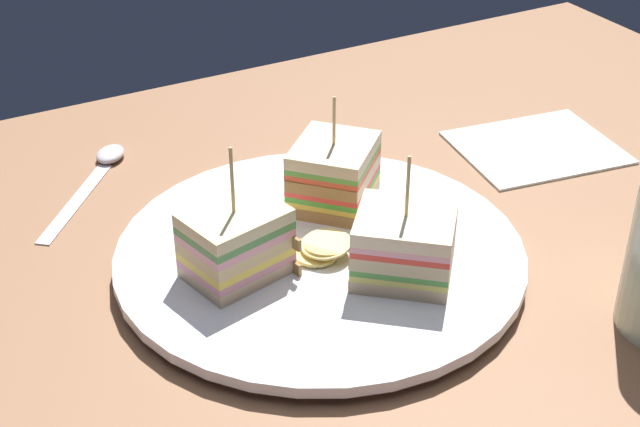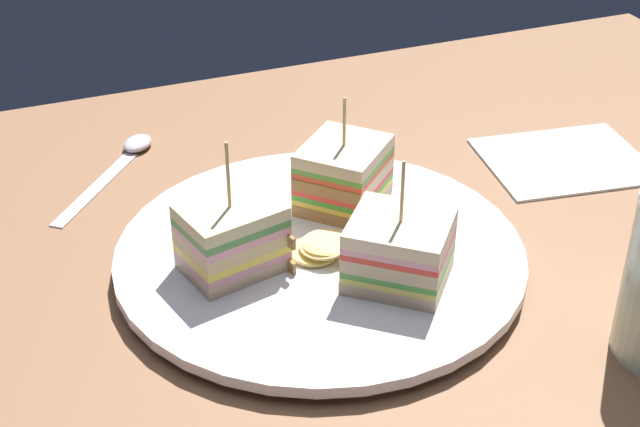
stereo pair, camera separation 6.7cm
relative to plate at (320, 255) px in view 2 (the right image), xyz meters
The scene contains 8 objects.
ground_plane 1.81cm from the plate, ahead, with size 108.90×71.07×1.80cm, color brown.
plate is the anchor object (origin of this frame).
sandwich_wedge_0 7.17cm from the plate, 57.08° to the right, with size 8.99×8.92×9.29cm.
sandwich_wedge_1 7.25cm from the plate, 52.37° to the left, with size 8.75×8.71×9.05cm.
sandwich_wedge_2 7.24cm from the plate, behind, with size 7.64×6.39×9.94cm.
chip_pile 1.50cm from the plate, 105.17° to the right, with size 5.53×5.16×1.24cm.
spoon 23.41cm from the plate, 115.31° to the left, with size 11.25×13.10×1.00cm.
napkin 26.65cm from the plate, 14.77° to the left, with size 13.80×11.22×0.50cm, color white.
Camera 2 is at (-21.20, -53.06, 39.97)cm, focal length 53.35 mm.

